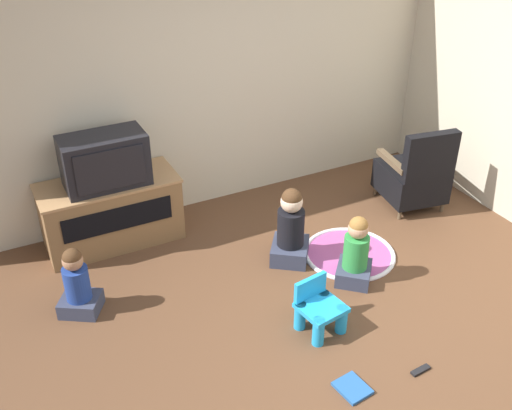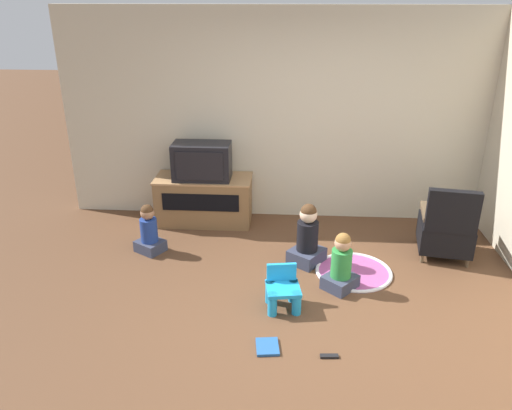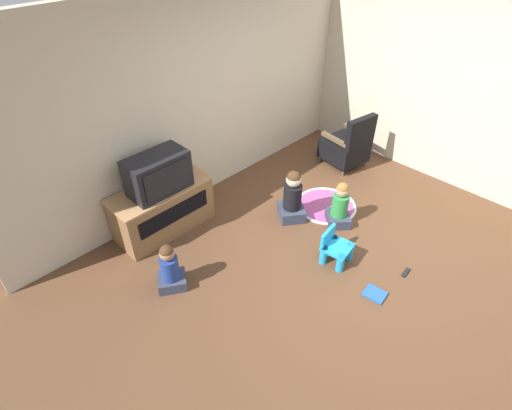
# 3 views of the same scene
# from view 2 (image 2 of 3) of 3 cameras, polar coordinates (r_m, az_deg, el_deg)

# --- Properties ---
(ground_plane) EXTENTS (30.00, 30.00, 0.00)m
(ground_plane) POSITION_cam_2_polar(r_m,az_deg,el_deg) (4.72, 5.22, -12.42)
(ground_plane) COLOR brown
(wall_back) EXTENTS (5.37, 0.12, 2.61)m
(wall_back) POSITION_cam_2_polar(r_m,az_deg,el_deg) (6.31, 2.40, 10.03)
(wall_back) COLOR beige
(wall_back) RESTS_ON ground_plane
(tv_cabinet) EXTENTS (1.20, 0.54, 0.60)m
(tv_cabinet) POSITION_cam_2_polar(r_m,az_deg,el_deg) (6.37, -5.95, 0.69)
(tv_cabinet) COLOR brown
(tv_cabinet) RESTS_ON ground_plane
(television) EXTENTS (0.70, 0.39, 0.45)m
(television) POSITION_cam_2_polar(r_m,az_deg,el_deg) (6.16, -6.21, 4.99)
(television) COLOR black
(television) RESTS_ON tv_cabinet
(black_armchair) EXTENTS (0.64, 0.67, 0.87)m
(black_armchair) POSITION_cam_2_polar(r_m,az_deg,el_deg) (5.88, 20.91, -2.62)
(black_armchair) COLOR brown
(black_armchair) RESTS_ON ground_plane
(yellow_kid_chair) EXTENTS (0.35, 0.34, 0.40)m
(yellow_kid_chair) POSITION_cam_2_polar(r_m,az_deg,el_deg) (4.73, 3.08, -9.82)
(yellow_kid_chair) COLOR #1E99DB
(yellow_kid_chair) RESTS_ON ground_plane
(play_mat) EXTENTS (0.81, 0.81, 0.04)m
(play_mat) POSITION_cam_2_polar(r_m,az_deg,el_deg) (5.43, 11.10, -7.48)
(play_mat) COLOR #A54C8C
(play_mat) RESTS_ON ground_plane
(child_watching_left) EXTENTS (0.46, 0.47, 0.69)m
(child_watching_left) POSITION_cam_2_polar(r_m,az_deg,el_deg) (5.42, 5.89, -3.73)
(child_watching_left) COLOR #33384C
(child_watching_left) RESTS_ON ground_plane
(child_watching_center) EXTENTS (0.41, 0.41, 0.61)m
(child_watching_center) POSITION_cam_2_polar(r_m,az_deg,el_deg) (5.02, 9.72, -6.77)
(child_watching_center) COLOR #33384C
(child_watching_center) RESTS_ON ground_plane
(child_watching_right) EXTENTS (0.38, 0.37, 0.58)m
(child_watching_right) POSITION_cam_2_polar(r_m,az_deg,el_deg) (5.77, -12.13, -2.97)
(child_watching_right) COLOR #33384C
(child_watching_right) RESTS_ON ground_plane
(book) EXTENTS (0.21, 0.24, 0.02)m
(book) POSITION_cam_2_polar(r_m,az_deg,el_deg) (4.33, 1.31, -15.89)
(book) COLOR #235699
(book) RESTS_ON ground_plane
(remote_control) EXTENTS (0.15, 0.05, 0.02)m
(remote_control) POSITION_cam_2_polar(r_m,az_deg,el_deg) (4.28, 8.37, -16.72)
(remote_control) COLOR black
(remote_control) RESTS_ON ground_plane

